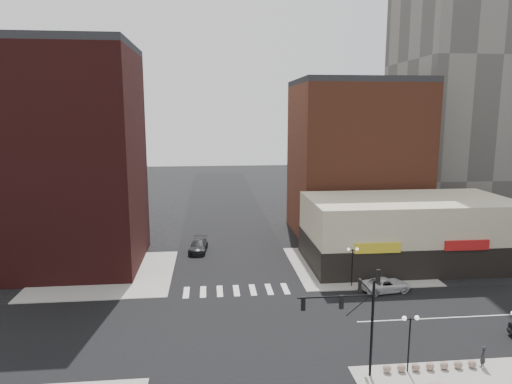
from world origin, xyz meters
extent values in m
plane|color=black|center=(0.00, 0.00, 0.00)|extent=(240.00, 240.00, 0.00)
cube|color=black|center=(0.00, 0.00, 0.01)|extent=(200.00, 14.00, 0.02)
cube|color=black|center=(0.00, 0.00, 0.01)|extent=(14.00, 200.00, 0.02)
cube|color=gray|center=(-14.50, 14.50, 0.06)|extent=(15.00, 15.00, 0.12)
cube|color=gray|center=(14.50, 14.50, 0.06)|extent=(15.00, 15.00, 0.12)
cube|color=#3B1312|center=(-19.00, 18.50, 12.50)|extent=(16.00, 15.00, 25.00)
cube|color=#3B1312|center=(-32.00, 34.00, 6.00)|extent=(20.00, 18.00, 12.00)
cube|color=brown|center=(19.00, 29.50, 11.00)|extent=(18.00, 15.00, 22.00)
cube|color=beige|center=(21.00, 15.00, 4.00)|extent=(24.00, 12.00, 8.00)
cube|color=black|center=(21.00, 15.00, 1.70)|extent=(24.20, 12.20, 3.40)
cylinder|color=black|center=(8.20, -8.20, 3.50)|extent=(0.18, 0.18, 7.00)
cylinder|color=black|center=(5.60, -8.20, 6.00)|extent=(5.20, 0.11, 0.11)
cylinder|color=black|center=(7.20, -8.20, 5.30)|extent=(1.72, 0.06, 1.46)
cylinder|color=black|center=(8.20, -6.70, 6.00)|extent=(0.11, 3.00, 0.11)
cube|color=black|center=(3.40, -8.20, 5.60)|extent=(0.28, 0.18, 0.95)
sphere|color=red|center=(3.40, -8.20, 5.90)|extent=(0.16, 0.16, 0.16)
cube|color=black|center=(6.00, -8.20, 5.60)|extent=(0.28, 0.18, 0.95)
sphere|color=red|center=(6.00, -8.20, 5.90)|extent=(0.16, 0.16, 0.16)
cube|color=black|center=(8.20, -5.40, 5.60)|extent=(0.18, 0.28, 0.95)
sphere|color=red|center=(8.20, -5.40, 5.90)|extent=(0.16, 0.16, 0.16)
cube|color=black|center=(8.45, -8.20, 7.30)|extent=(0.28, 0.18, 0.95)
sphere|color=red|center=(8.45, -8.20, 7.60)|extent=(0.16, 0.16, 0.16)
cylinder|color=black|center=(11.00, -8.00, 2.12)|extent=(0.11, 0.11, 4.00)
cylinder|color=black|center=(11.00, -8.00, 4.02)|extent=(0.90, 0.06, 0.06)
sphere|color=white|center=(10.55, -8.00, 4.12)|extent=(0.32, 0.32, 0.32)
sphere|color=white|center=(11.45, -8.00, 4.12)|extent=(0.32, 0.32, 0.32)
cylinder|color=black|center=(12.00, 8.00, 2.12)|extent=(0.11, 0.11, 4.00)
cylinder|color=black|center=(12.00, 8.00, 4.02)|extent=(0.90, 0.06, 0.06)
sphere|color=white|center=(11.55, 8.00, 4.12)|extent=(0.32, 0.32, 0.32)
sphere|color=white|center=(12.45, 8.00, 4.12)|extent=(0.32, 0.32, 0.32)
sphere|color=#8B6C5F|center=(9.50, -8.00, 0.41)|extent=(0.57, 0.57, 0.57)
sphere|color=#8B6C5F|center=(10.55, -8.00, 0.41)|extent=(0.57, 0.57, 0.57)
sphere|color=#8B6C5F|center=(11.60, -8.00, 0.41)|extent=(0.57, 0.57, 0.57)
sphere|color=#8B6C5F|center=(12.65, -8.00, 0.41)|extent=(0.57, 0.57, 0.57)
sphere|color=#8B6C5F|center=(13.70, -8.00, 0.41)|extent=(0.57, 0.57, 0.57)
sphere|color=#8B6C5F|center=(14.75, -8.00, 0.41)|extent=(0.57, 0.57, 0.57)
sphere|color=#8B6C5F|center=(15.80, -8.00, 0.41)|extent=(0.57, 0.57, 0.57)
imported|color=silver|center=(15.14, 6.50, 0.70)|extent=(5.33, 3.01, 1.41)
imported|color=black|center=(-4.28, 22.08, 0.78)|extent=(2.70, 5.56, 1.56)
imported|color=#252227|center=(16.55, -8.00, 0.92)|extent=(0.70, 0.64, 1.60)
camera|label=1|loc=(-2.61, -36.19, 18.10)|focal=32.00mm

